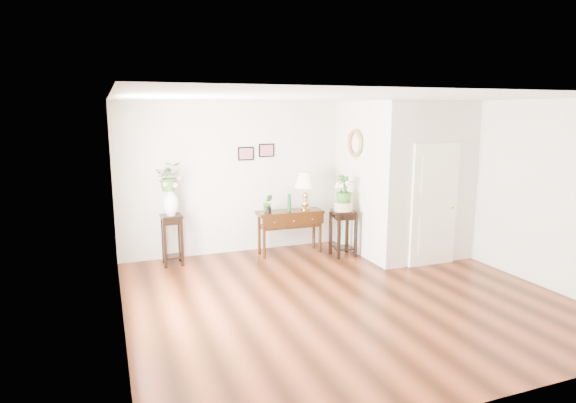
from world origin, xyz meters
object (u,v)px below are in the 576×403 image
console_table (290,232)px  plant_stand_a (172,240)px  table_lamp (305,191)px  plant_stand_b (343,233)px

console_table → plant_stand_a: (-2.13, 0.10, 0.03)m
console_table → table_lamp: table_lamp is taller
table_lamp → plant_stand_b: bearing=-40.8°
console_table → plant_stand_b: 0.98m
console_table → plant_stand_a: 2.14m
console_table → plant_stand_b: plant_stand_b is taller
table_lamp → plant_stand_a: (-2.44, 0.10, -0.72)m
plant_stand_a → plant_stand_b: (2.99, -0.58, -0.02)m
table_lamp → plant_stand_b: 1.04m
plant_stand_a → plant_stand_b: plant_stand_a is taller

